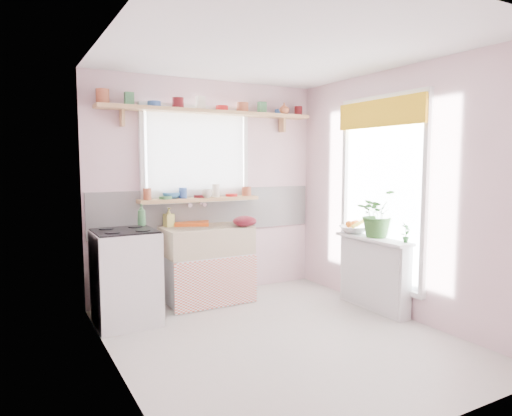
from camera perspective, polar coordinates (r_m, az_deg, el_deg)
room at (r=5.01m, az=4.27°, el=3.57°), size 3.20×3.20×3.20m
sink_unit at (r=5.14m, az=-6.15°, el=-6.97°), size 0.95×0.65×1.11m
cooker at (r=4.62m, az=-15.97°, el=-8.25°), size 0.58×0.58×0.93m
radiator_ledge at (r=5.03m, az=14.53°, el=-7.80°), size 0.22×0.95×0.78m
windowsill at (r=5.20m, az=-7.04°, el=1.07°), size 1.40×0.22×0.04m
pine_shelf at (r=5.26m, az=-5.59°, el=11.83°), size 2.52×0.24×0.04m
shelf_crockery at (r=5.26m, az=-5.83°, el=12.65°), size 2.47×0.11×0.12m
sill_crockery at (r=5.19m, az=-7.22°, el=1.89°), size 1.35×0.11×0.12m
dish_tray at (r=5.22m, az=-7.99°, el=-1.92°), size 0.46×0.41×0.04m
colander at (r=5.04m, az=-1.42°, el=-1.66°), size 0.27×0.27×0.12m
jade_plant at (r=4.95m, az=14.93°, el=-0.65°), size 0.48×0.43×0.50m
fruit_bowl at (r=5.19m, az=12.11°, el=-2.65°), size 0.41×0.41×0.08m
herb_pot at (r=4.70m, az=18.22°, el=-2.95°), size 0.12×0.09×0.20m
soap_bottle_sink at (r=5.11m, az=-10.84°, el=-1.14°), size 0.11×0.11×0.21m
sill_cup at (r=5.16m, az=-6.17°, el=1.81°), size 0.13×0.13×0.10m
sill_bowl at (r=5.15m, az=-10.52°, el=1.57°), size 0.28×0.28×0.07m
shelf_vase at (r=5.66m, az=3.53°, el=12.31°), size 0.14×0.14×0.13m
cooker_bottle at (r=4.76m, az=-14.12°, el=-0.85°), size 0.09×0.09×0.23m
fruit at (r=5.19m, az=12.13°, el=-1.97°), size 0.20×0.14×0.10m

